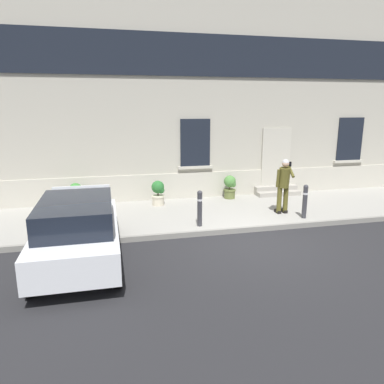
{
  "coord_description": "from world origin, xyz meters",
  "views": [
    {
      "loc": [
        -3.64,
        -8.23,
        3.52
      ],
      "look_at": [
        -1.33,
        1.6,
        1.1
      ],
      "focal_mm": 33.9,
      "sensor_mm": 36.0,
      "label": 1
    }
  ],
  "objects_px": {
    "person_on_phone": "(284,183)",
    "planter_cream": "(158,192)",
    "planter_olive": "(230,186)",
    "planter_terracotta": "(76,195)",
    "hatchback_car_white": "(78,230)",
    "bollard_far_left": "(200,207)",
    "bollard_near_person": "(305,200)"
  },
  "relations": [
    {
      "from": "bollard_far_left",
      "to": "person_on_phone",
      "type": "xyz_separation_m",
      "value": [
        2.88,
        0.6,
        0.44
      ]
    },
    {
      "from": "bollard_near_person",
      "to": "bollard_far_left",
      "type": "relative_size",
      "value": 1.0
    },
    {
      "from": "bollard_near_person",
      "to": "planter_olive",
      "type": "relative_size",
      "value": 1.22
    },
    {
      "from": "hatchback_car_white",
      "to": "planter_terracotta",
      "type": "height_order",
      "value": "hatchback_car_white"
    },
    {
      "from": "bollard_near_person",
      "to": "person_on_phone",
      "type": "xyz_separation_m",
      "value": [
        -0.43,
        0.6,
        0.44
      ]
    },
    {
      "from": "bollard_near_person",
      "to": "hatchback_car_white",
      "type": "bearing_deg",
      "value": -167.49
    },
    {
      "from": "bollard_near_person",
      "to": "person_on_phone",
      "type": "relative_size",
      "value": 0.6
    },
    {
      "from": "hatchback_car_white",
      "to": "planter_cream",
      "type": "bearing_deg",
      "value": 58.85
    },
    {
      "from": "planter_terracotta",
      "to": "hatchback_car_white",
      "type": "bearing_deg",
      "value": -85.29
    },
    {
      "from": "person_on_phone",
      "to": "planter_olive",
      "type": "xyz_separation_m",
      "value": [
        -1.0,
        2.22,
        -0.55
      ]
    },
    {
      "from": "planter_terracotta",
      "to": "bollard_far_left",
      "type": "bearing_deg",
      "value": -37.4
    },
    {
      "from": "bollard_far_left",
      "to": "person_on_phone",
      "type": "height_order",
      "value": "person_on_phone"
    },
    {
      "from": "planter_olive",
      "to": "planter_cream",
      "type": "bearing_deg",
      "value": -172.92
    },
    {
      "from": "bollard_near_person",
      "to": "bollard_far_left",
      "type": "bearing_deg",
      "value": 180.0
    },
    {
      "from": "bollard_near_person",
      "to": "planter_cream",
      "type": "distance_m",
      "value": 4.83
    },
    {
      "from": "bollard_far_left",
      "to": "planter_olive",
      "type": "relative_size",
      "value": 1.22
    },
    {
      "from": "bollard_far_left",
      "to": "planter_olive",
      "type": "height_order",
      "value": "bollard_far_left"
    },
    {
      "from": "bollard_near_person",
      "to": "person_on_phone",
      "type": "bearing_deg",
      "value": 125.52
    },
    {
      "from": "hatchback_car_white",
      "to": "person_on_phone",
      "type": "bearing_deg",
      "value": 18.54
    },
    {
      "from": "hatchback_car_white",
      "to": "bollard_near_person",
      "type": "xyz_separation_m",
      "value": [
        6.52,
        1.45,
        -0.08
      ]
    },
    {
      "from": "person_on_phone",
      "to": "planter_olive",
      "type": "distance_m",
      "value": 2.5
    },
    {
      "from": "bollard_far_left",
      "to": "planter_cream",
      "type": "xyz_separation_m",
      "value": [
        -0.84,
        2.48,
        -0.11
      ]
    },
    {
      "from": "person_on_phone",
      "to": "planter_cream",
      "type": "distance_m",
      "value": 4.2
    },
    {
      "from": "bollard_far_left",
      "to": "hatchback_car_white",
      "type": "bearing_deg",
      "value": -155.76
    },
    {
      "from": "hatchback_car_white",
      "to": "bollard_near_person",
      "type": "height_order",
      "value": "hatchback_car_white"
    },
    {
      "from": "planter_terracotta",
      "to": "person_on_phone",
      "type": "bearing_deg",
      "value": -18.25
    },
    {
      "from": "hatchback_car_white",
      "to": "planter_olive",
      "type": "height_order",
      "value": "hatchback_car_white"
    },
    {
      "from": "person_on_phone",
      "to": "planter_cream",
      "type": "relative_size",
      "value": 2.04
    },
    {
      "from": "bollard_far_left",
      "to": "planter_cream",
      "type": "bearing_deg",
      "value": 108.63
    },
    {
      "from": "bollard_far_left",
      "to": "person_on_phone",
      "type": "bearing_deg",
      "value": 11.71
    },
    {
      "from": "bollard_near_person",
      "to": "planter_olive",
      "type": "bearing_deg",
      "value": 116.79
    },
    {
      "from": "hatchback_car_white",
      "to": "planter_olive",
      "type": "distance_m",
      "value": 6.65
    }
  ]
}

